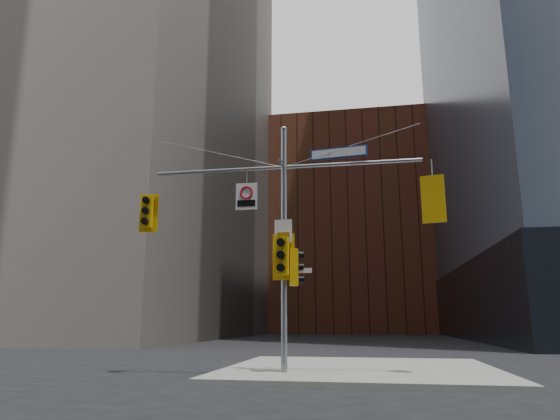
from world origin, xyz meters
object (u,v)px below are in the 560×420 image
(traffic_light_east_arm, at_px, (434,200))
(regulatory_sign_arm, at_px, (246,195))
(street_sign_blade, at_px, (338,153))
(traffic_light_pole_side, at_px, (295,267))
(traffic_light_pole_front, at_px, (282,256))
(signal_assembly, at_px, (284,219))
(traffic_light_west_arm, at_px, (147,212))

(traffic_light_east_arm, relative_size, regulatory_sign_arm, 1.65)
(traffic_light_east_arm, xyz_separation_m, street_sign_blade, (-2.61, 0.00, 1.55))
(traffic_light_pole_side, bearing_deg, street_sign_blade, -103.98)
(traffic_light_pole_front, relative_size, street_sign_blade, 0.78)
(traffic_light_east_arm, xyz_separation_m, regulatory_sign_arm, (-5.37, -0.02, 0.38))
(traffic_light_pole_front, relative_size, regulatory_sign_arm, 1.63)
(street_sign_blade, xyz_separation_m, regulatory_sign_arm, (-2.76, -0.02, -1.17))
(signal_assembly, distance_m, traffic_light_east_arm, 4.26)
(traffic_light_east_arm, relative_size, traffic_light_pole_front, 1.02)
(traffic_light_west_arm, distance_m, traffic_light_pole_side, 4.94)
(signal_assembly, relative_size, traffic_light_pole_side, 7.68)
(signal_assembly, bearing_deg, traffic_light_east_arm, 0.01)
(signal_assembly, relative_size, traffic_light_pole_front, 6.07)
(signal_assembly, distance_m, regulatory_sign_arm, 1.36)
(traffic_light_east_arm, relative_size, traffic_light_pole_side, 1.29)
(signal_assembly, relative_size, street_sign_blade, 4.74)
(traffic_light_pole_front, height_order, regulatory_sign_arm, regulatory_sign_arm)
(regulatory_sign_arm, bearing_deg, street_sign_blade, -1.16)
(traffic_light_west_arm, xyz_separation_m, regulatory_sign_arm, (3.15, -0.03, 0.38))
(signal_assembly, bearing_deg, regulatory_sign_arm, -178.98)
(regulatory_sign_arm, bearing_deg, traffic_light_east_arm, -1.42)
(traffic_light_pole_front, xyz_separation_m, street_sign_blade, (1.63, 0.27, 3.04))
(signal_assembly, height_order, traffic_light_west_arm, signal_assembly)
(traffic_light_pole_side, distance_m, regulatory_sign_arm, 2.61)
(traffic_light_east_arm, bearing_deg, signal_assembly, 13.60)
(traffic_light_west_arm, xyz_separation_m, traffic_light_pole_front, (4.28, -0.28, -1.49))
(traffic_light_pole_side, height_order, regulatory_sign_arm, regulatory_sign_arm)
(regulatory_sign_arm, bearing_deg, traffic_light_west_arm, 177.76)
(traffic_light_west_arm, relative_size, traffic_light_east_arm, 0.91)
(traffic_light_east_arm, distance_m, regulatory_sign_arm, 5.39)
(regulatory_sign_arm, bearing_deg, traffic_light_pole_side, -0.17)
(traffic_light_east_arm, bearing_deg, regulatory_sign_arm, 13.82)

